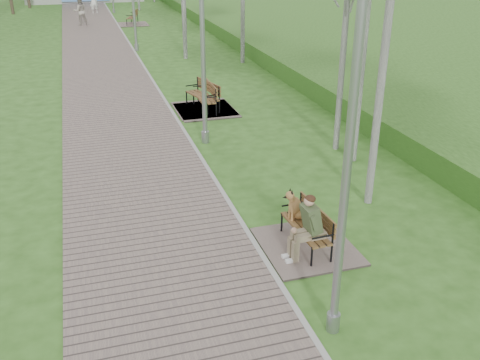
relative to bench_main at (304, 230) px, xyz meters
name	(u,v)px	position (x,y,z in m)	size (l,w,h in m)	color
walkway	(105,74)	(-2.58, 15.27, -0.39)	(3.50, 67.00, 0.04)	#6F5F5A
kerb	(147,71)	(-0.83, 15.27, -0.38)	(0.10, 67.00, 0.05)	#999993
embankment	(408,61)	(11.17, 13.77, -0.41)	(14.00, 70.00, 1.60)	#529135
bench_main	(304,230)	(0.00, 0.00, 0.00)	(1.68, 1.86, 1.46)	#6F5F5A
bench_second	(203,103)	(0.22, 9.16, -0.19)	(1.91, 2.13, 1.17)	#6F5F5A
bench_third	(205,105)	(0.25, 8.99, -0.19)	(1.89, 2.10, 1.16)	#6F5F5A
bench_far	(132,21)	(0.13, 28.92, -0.19)	(1.89, 2.10, 1.16)	#6F5F5A
lamp_post_near	(346,183)	(-0.47, -2.22, 2.02)	(0.20, 0.20, 5.20)	gray
lamp_post_second	(203,47)	(-0.43, 6.08, 2.27)	(0.22, 0.22, 5.74)	gray
pedestrian_near	(93,1)	(-1.97, 35.25, 0.49)	(0.65, 0.43, 1.79)	white
pedestrian_far	(80,11)	(-3.10, 29.53, 0.49)	(0.88, 0.68, 1.80)	#A0978C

